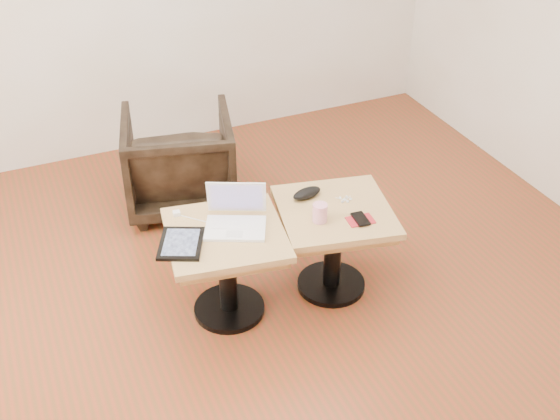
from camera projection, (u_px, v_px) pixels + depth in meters
name	position (u px, v px, depth m)	size (l,w,h in m)	color
room_shell	(259.00, 96.00, 2.85)	(4.52, 4.52, 2.71)	brown
side_table_left	(226.00, 252.00, 3.56)	(0.66, 0.66, 0.53)	black
side_table_right	(334.00, 229.00, 3.72)	(0.68, 0.68, 0.53)	black
laptop	(236.00, 218.00, 3.50)	(0.38, 0.36, 0.21)	white
tablet	(181.00, 243.00, 3.39)	(0.29, 0.32, 0.02)	black
charging_adapter	(177.00, 213.00, 3.60)	(0.04, 0.04, 0.02)	white
glasses_case	(307.00, 193.00, 3.72)	(0.17, 0.07, 0.05)	black
striped_cup	(320.00, 213.00, 3.53)	(0.08, 0.08, 0.10)	#DB4179
earbuds_tangle	(345.00, 199.00, 3.71)	(0.08, 0.06, 0.01)	white
phone_on_sleeve	(360.00, 219.00, 3.56)	(0.14, 0.12, 0.02)	#AA253C
armchair	(179.00, 161.00, 4.47)	(0.67, 0.69, 0.63)	black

